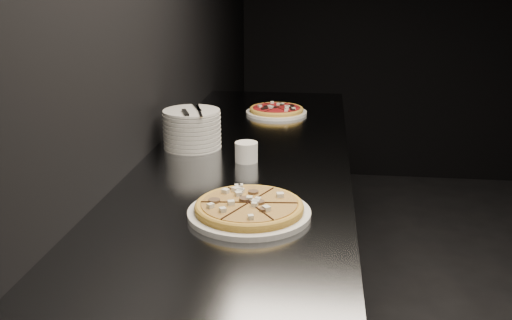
# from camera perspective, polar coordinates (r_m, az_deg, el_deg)

# --- Properties ---
(wall_left) EXTENTS (0.02, 5.00, 2.80)m
(wall_left) POSITION_cam_1_polar(r_m,az_deg,el_deg) (2.09, -11.35, 13.46)
(wall_left) COLOR black
(wall_left) RESTS_ON floor
(counter) EXTENTS (0.74, 2.44, 0.92)m
(counter) POSITION_cam_1_polar(r_m,az_deg,el_deg) (2.27, -0.82, -10.69)
(counter) COLOR slate
(counter) RESTS_ON floor
(pizza_mushroom) EXTENTS (0.34, 0.34, 0.04)m
(pizza_mushroom) POSITION_cam_1_polar(r_m,az_deg,el_deg) (1.57, -0.68, -4.89)
(pizza_mushroom) COLOR silver
(pizza_mushroom) RESTS_ON counter
(pizza_tomato) EXTENTS (0.29, 0.29, 0.03)m
(pizza_tomato) POSITION_cam_1_polar(r_m,az_deg,el_deg) (2.74, 2.06, 4.98)
(pizza_tomato) COLOR silver
(pizza_tomato) RESTS_ON counter
(plate_stack) EXTENTS (0.22, 0.22, 0.15)m
(plate_stack) POSITION_cam_1_polar(r_m,az_deg,el_deg) (2.20, -6.41, 3.12)
(plate_stack) COLOR silver
(plate_stack) RESTS_ON counter
(cutlery) EXTENTS (0.08, 0.23, 0.01)m
(cutlery) POSITION_cam_1_polar(r_m,az_deg,el_deg) (2.16, -6.36, 4.95)
(cutlery) COLOR silver
(cutlery) RESTS_ON plate_stack
(ramekin) EXTENTS (0.08, 0.08, 0.07)m
(ramekin) POSITION_cam_1_polar(r_m,az_deg,el_deg) (2.02, -0.97, 0.87)
(ramekin) COLOR silver
(ramekin) RESTS_ON counter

